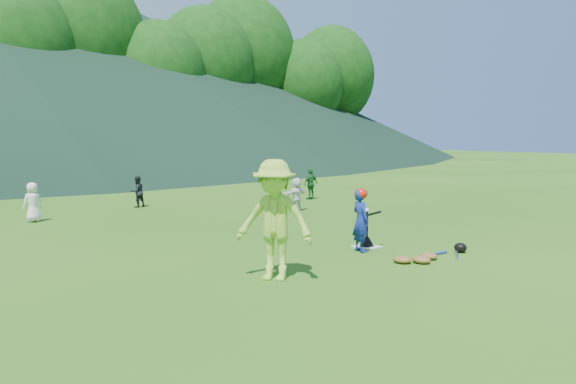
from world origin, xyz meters
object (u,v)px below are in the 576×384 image
object	(u,v)px
fielder_c	(311,184)
fielder_d	(297,194)
batting_tee	(367,241)
equipment_pile	(429,256)
home_plate	(367,246)
fielder_b	(137,192)
adult_coach	(274,220)
batter_child	(361,221)
fielder_a	(33,202)

from	to	relation	value
fielder_c	fielder_d	size ratio (longest dim) A/B	1.08
batting_tee	equipment_pile	xyz separation A→B (m)	(0.05, -1.47, -0.06)
batting_tee	fielder_c	bearing A→B (deg)	56.63
home_plate	fielder_b	distance (m)	8.73
fielder_c	batting_tee	distance (m)	8.28
adult_coach	fielder_d	xyz separation A→B (m)	(5.22, 5.76, -0.44)
batter_child	equipment_pile	xyz separation A→B (m)	(0.47, -1.24, -0.53)
adult_coach	fielder_c	size ratio (longest dim) A/B	1.74
batter_child	fielder_b	distance (m)	8.91
adult_coach	fielder_a	size ratio (longest dim) A/B	1.82
batting_tee	equipment_pile	bearing A→B (deg)	-88.19
fielder_a	batting_tee	xyz separation A→B (m)	(4.29, -7.56, -0.38)
adult_coach	batting_tee	bearing A→B (deg)	72.09
fielder_d	home_plate	bearing A→B (deg)	56.18
fielder_a	fielder_b	distance (m)	3.48
batting_tee	fielder_d	bearing A→B (deg)	65.31
fielder_a	fielder_c	size ratio (longest dim) A/B	0.96
fielder_b	batting_tee	bearing A→B (deg)	84.44
batter_child	fielder_d	world-z (taller)	batter_child
home_plate	fielder_d	xyz separation A→B (m)	(2.26, 4.91, 0.48)
batter_child	fielder_c	world-z (taller)	batter_child
equipment_pile	fielder_c	bearing A→B (deg)	61.76
batting_tee	equipment_pile	world-z (taller)	batting_tee
fielder_a	fielder_c	bearing A→B (deg)	166.22
home_plate	fielder_d	world-z (taller)	fielder_d
fielder_b	fielder_d	bearing A→B (deg)	118.80
home_plate	fielder_b	bearing A→B (deg)	96.51
fielder_c	equipment_pile	bearing A→B (deg)	57.95
fielder_b	equipment_pile	bearing A→B (deg)	83.75
home_plate	fielder_c	size ratio (longest dim) A/B	0.42
home_plate	adult_coach	distance (m)	3.21
fielder_c	equipment_pile	size ratio (longest dim) A/B	0.59
fielder_b	fielder_c	distance (m)	5.81
fielder_c	fielder_d	distance (m)	3.04
fielder_a	fielder_b	bearing A→B (deg)	-171.10
home_plate	fielder_d	size ratio (longest dim) A/B	0.46
home_plate	equipment_pile	xyz separation A→B (m)	(0.05, -1.47, 0.06)
fielder_b	batting_tee	size ratio (longest dim) A/B	1.41
adult_coach	batter_child	bearing A→B (deg)	69.78
home_plate	fielder_b	size ratio (longest dim) A/B	0.47
adult_coach	home_plate	bearing A→B (deg)	72.09
adult_coach	fielder_b	world-z (taller)	adult_coach
home_plate	fielder_a	bearing A→B (deg)	119.56
fielder_c	equipment_pile	world-z (taller)	fielder_c
equipment_pile	adult_coach	bearing A→B (deg)	168.26
home_plate	fielder_c	bearing A→B (deg)	56.63
batting_tee	equipment_pile	distance (m)	1.48
fielder_a	fielder_b	xyz separation A→B (m)	(3.30, 1.10, -0.03)
adult_coach	equipment_pile	world-z (taller)	adult_coach
fielder_a	fielder_d	bearing A→B (deg)	148.44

